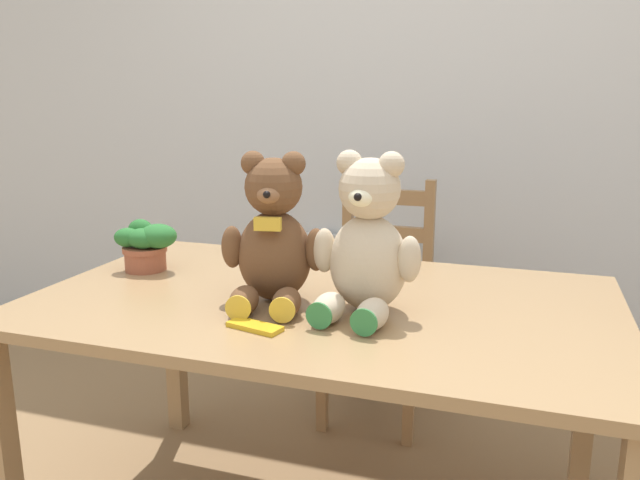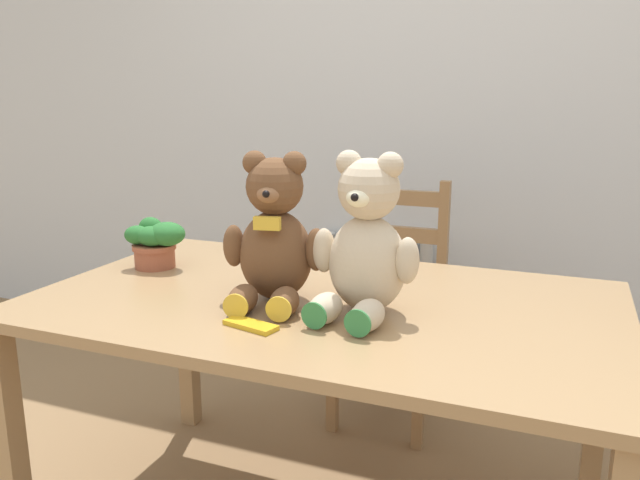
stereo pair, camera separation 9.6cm
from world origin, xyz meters
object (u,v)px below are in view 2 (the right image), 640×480
Objects in this scene: wooden_chair_behind at (392,306)px; potted_plant at (156,241)px; teddy_bear_left at (274,238)px; chocolate_bar at (251,325)px; teddy_bear_right at (366,245)px.

potted_plant is at bearing 49.80° from wooden_chair_behind.
chocolate_bar is at bearing 88.72° from teddy_bear_left.
wooden_chair_behind is 1.11m from chocolate_bar.
potted_plant is 1.43× the size of chocolate_bar.
wooden_chair_behind is 7.04× the size of chocolate_bar.
teddy_bear_left is 2.06× the size of potted_plant.
wooden_chair_behind is at bearing 86.63° from chocolate_bar.
wooden_chair_behind is 0.99m from teddy_bear_right.
teddy_bear_right reaches higher than teddy_bear_left.
teddy_bear_left is 0.53m from potted_plant.
teddy_bear_left is 0.25m from teddy_bear_right.
teddy_bear_left reaches higher than potted_plant.
teddy_bear_left is at bearing 99.55° from chocolate_bar.
teddy_bear_left is 0.98× the size of teddy_bear_right.
chocolate_bar is at bearing 86.63° from wooden_chair_behind.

